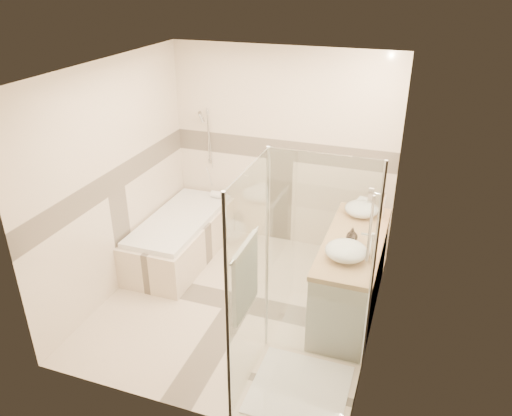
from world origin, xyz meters
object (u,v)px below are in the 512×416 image
(shower_enclosure, at_px, (290,341))
(amenity_bottle_b, at_px, (352,235))
(bathtub, at_px, (181,235))
(vessel_sink_far, at_px, (346,251))
(vessel_sink_near, at_px, (362,209))
(vanity, at_px, (351,275))
(amenity_bottle_a, at_px, (351,238))

(shower_enclosure, distance_m, amenity_bottle_b, 1.32)
(bathtub, distance_m, vessel_sink_far, 2.34)
(vessel_sink_near, relative_size, amenity_bottle_b, 2.50)
(amenity_bottle_b, bearing_deg, shower_enclosure, -102.63)
(vanity, bearing_deg, bathtub, 170.75)
(vessel_sink_near, distance_m, vessel_sink_far, 0.94)
(amenity_bottle_a, bearing_deg, bathtub, 166.79)
(shower_enclosure, relative_size, vessel_sink_near, 5.57)
(vanity, height_order, vessel_sink_far, vessel_sink_far)
(bathtub, bearing_deg, amenity_bottle_b, -10.73)
(shower_enclosure, bearing_deg, vanity, 77.03)
(bathtub, height_order, vessel_sink_near, vessel_sink_near)
(bathtub, relative_size, vessel_sink_near, 4.64)
(amenity_bottle_b, bearing_deg, bathtub, 169.27)
(vanity, bearing_deg, vessel_sink_far, -92.95)
(vanity, height_order, shower_enclosure, shower_enclosure)
(shower_enclosure, bearing_deg, amenity_bottle_a, 76.32)
(vanity, bearing_deg, amenity_bottle_a, -97.58)
(amenity_bottle_a, height_order, amenity_bottle_b, amenity_bottle_a)
(vanity, distance_m, amenity_bottle_b, 0.50)
(bathtub, height_order, amenity_bottle_b, amenity_bottle_b)
(shower_enclosure, relative_size, amenity_bottle_a, 11.73)
(vessel_sink_far, bearing_deg, shower_enclosure, -107.15)
(shower_enclosure, xyz_separation_m, vessel_sink_far, (0.27, 0.88, 0.42))
(vessel_sink_near, distance_m, amenity_bottle_b, 0.61)
(amenity_bottle_b, bearing_deg, vanity, 69.58)
(amenity_bottle_a, distance_m, amenity_bottle_b, 0.10)
(vessel_sink_far, bearing_deg, vanity, 87.05)
(bathtub, relative_size, vessel_sink_far, 4.31)
(vanity, distance_m, vessel_sink_far, 0.63)
(amenity_bottle_b, bearing_deg, vessel_sink_far, -90.00)
(amenity_bottle_a, bearing_deg, shower_enclosure, -103.68)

